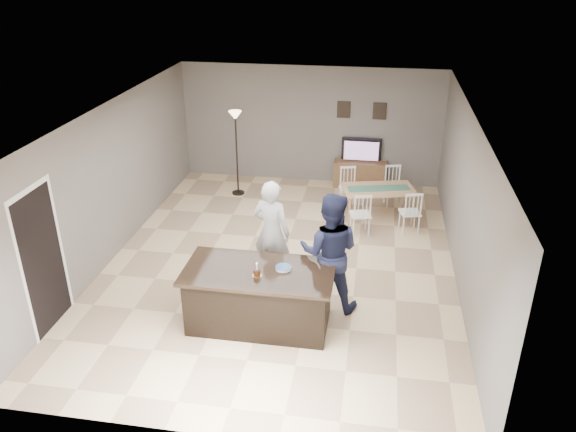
% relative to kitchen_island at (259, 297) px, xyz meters
% --- Properties ---
extents(floor, '(8.00, 8.00, 0.00)m').
position_rel_kitchen_island_xyz_m(floor, '(0.00, 1.80, -0.45)').
color(floor, beige).
rests_on(floor, ground).
extents(room_shell, '(8.00, 8.00, 8.00)m').
position_rel_kitchen_island_xyz_m(room_shell, '(0.00, 1.80, 1.22)').
color(room_shell, slate).
rests_on(room_shell, floor).
extents(kitchen_island, '(2.15, 1.10, 0.90)m').
position_rel_kitchen_island_xyz_m(kitchen_island, '(0.00, 0.00, 0.00)').
color(kitchen_island, black).
rests_on(kitchen_island, floor).
extents(tv_console, '(1.20, 0.40, 0.60)m').
position_rel_kitchen_island_xyz_m(tv_console, '(1.20, 5.57, -0.15)').
color(tv_console, brown).
rests_on(tv_console, floor).
extents(television, '(0.91, 0.12, 0.53)m').
position_rel_kitchen_island_xyz_m(television, '(1.20, 5.64, 0.41)').
color(television, black).
rests_on(television, tv_console).
extents(tv_screen_glow, '(0.78, 0.00, 0.78)m').
position_rel_kitchen_island_xyz_m(tv_screen_glow, '(1.20, 5.56, 0.42)').
color(tv_screen_glow, '#D74D17').
rests_on(tv_screen_glow, tv_console).
extents(picture_frames, '(1.10, 0.02, 0.38)m').
position_rel_kitchen_island_xyz_m(picture_frames, '(1.15, 5.78, 1.30)').
color(picture_frames, black).
rests_on(picture_frames, room_shell).
extents(doorway, '(0.00, 2.10, 2.65)m').
position_rel_kitchen_island_xyz_m(doorway, '(-2.99, -0.50, 0.80)').
color(doorway, black).
rests_on(doorway, floor).
extents(woman, '(0.74, 0.59, 1.77)m').
position_rel_kitchen_island_xyz_m(woman, '(-0.05, 1.23, 0.43)').
color(woman, '#B9B8BD').
rests_on(woman, floor).
extents(man, '(0.95, 0.75, 1.89)m').
position_rel_kitchen_island_xyz_m(man, '(0.95, 0.61, 0.49)').
color(man, '#191D38').
rests_on(man, floor).
extents(birthday_cake, '(0.14, 0.14, 0.21)m').
position_rel_kitchen_island_xyz_m(birthday_cake, '(0.01, -0.14, 0.50)').
color(birthday_cake, gold).
rests_on(birthday_cake, kitchen_island).
extents(plate_stack, '(0.23, 0.23, 0.04)m').
position_rel_kitchen_island_xyz_m(plate_stack, '(0.34, 0.09, 0.46)').
color(plate_stack, white).
rests_on(plate_stack, kitchen_island).
extents(dining_table, '(1.70, 1.88, 0.87)m').
position_rel_kitchen_island_xyz_m(dining_table, '(1.64, 3.89, 0.10)').
color(dining_table, tan).
rests_on(dining_table, floor).
extents(floor_lamp, '(0.28, 0.28, 1.90)m').
position_rel_kitchen_island_xyz_m(floor_lamp, '(-1.49, 4.70, 1.02)').
color(floor_lamp, black).
rests_on(floor_lamp, floor).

